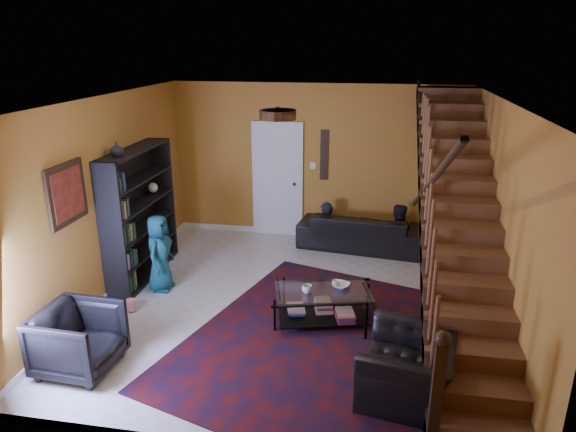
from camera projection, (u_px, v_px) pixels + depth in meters
The scene contains 21 objects.
floor at pixel (290, 305), 7.14m from camera, with size 5.50×5.50×0.00m, color beige.
room at pixel (225, 257), 8.58m from camera, with size 5.50×5.50×5.50m.
staircase at pixel (459, 219), 6.34m from camera, with size 0.95×5.02×3.18m.
bookshelf at pixel (141, 216), 7.78m from camera, with size 0.35×1.80×2.00m.
door at pixel (278, 181), 9.46m from camera, with size 0.82×0.05×2.05m, color silver.
framed_picture at pixel (67, 194), 6.15m from camera, with size 0.04×0.74×0.74m, color maroon.
wall_hanging at pixel (324, 155), 9.16m from camera, with size 0.14×0.03×0.90m, color black.
ceiling_fixture at pixel (278, 114), 5.50m from camera, with size 0.40×0.40×0.10m, color #3F2814.
rug at pixel (333, 343), 6.22m from camera, with size 3.30×3.77×0.02m, color #450E0C.
sofa at pixel (360, 231), 9.04m from camera, with size 2.15×0.84×0.63m, color black.
armchair_left at pixel (79, 340), 5.65m from camera, with size 0.80×0.82×0.74m, color black.
armchair_right at pixel (407, 368), 5.23m from camera, with size 1.02×0.89×0.66m, color black.
person_adult_a at pixel (326, 235), 9.23m from camera, with size 0.45×0.30×1.25m, color black.
person_adult_b at pixel (396, 239), 9.03m from camera, with size 0.62×0.48×1.27m, color black.
person_child at pixel (160, 253), 7.43m from camera, with size 0.56×0.37×1.15m, color #1A5E63.
coffee_table at pixel (323, 304), 6.62m from camera, with size 1.33×0.98×0.46m.
cup_a at pixel (307, 289), 6.49m from camera, with size 0.13×0.13×0.10m, color #999999.
cup_b at pixel (336, 284), 6.65m from camera, with size 0.10×0.10×0.09m, color #999999.
bowl at pixel (341, 285), 6.65m from camera, with size 0.22×0.22×0.06m, color #999999.
vase at pixel (117, 149), 6.95m from camera, with size 0.18×0.18×0.19m, color #999999.
popcorn_bucket at pixel (131, 305), 6.95m from camera, with size 0.13×0.13×0.15m, color red.
Camera 1 is at (1.07, -6.26, 3.50)m, focal length 32.00 mm.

